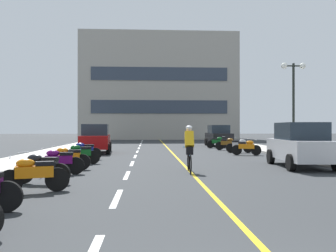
% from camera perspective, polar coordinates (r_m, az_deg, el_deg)
% --- Properties ---
extents(ground_plane, '(140.00, 140.00, 0.00)m').
position_cam_1_polar(ground_plane, '(23.53, 0.01, -4.16)').
color(ground_plane, '#2D3033').
extents(curb_left, '(2.40, 72.00, 0.12)m').
position_cam_1_polar(curb_left, '(27.14, -15.74, -3.50)').
color(curb_left, '#B7B2A8').
rests_on(curb_left, ground).
extents(curb_right, '(2.40, 72.00, 0.12)m').
position_cam_1_polar(curb_right, '(27.81, 14.67, -3.42)').
color(curb_right, '#B7B2A8').
rests_on(curb_right, ground).
extents(lane_dash_1, '(0.14, 2.20, 0.01)m').
position_cam_1_polar(lane_dash_1, '(8.62, -7.97, -11.03)').
color(lane_dash_1, silver).
rests_on(lane_dash_1, ground).
extents(lane_dash_2, '(0.14, 2.20, 0.01)m').
position_cam_1_polar(lane_dash_2, '(12.56, -6.41, -7.61)').
color(lane_dash_2, silver).
rests_on(lane_dash_2, ground).
extents(lane_dash_3, '(0.14, 2.20, 0.01)m').
position_cam_1_polar(lane_dash_3, '(16.53, -5.62, -5.83)').
color(lane_dash_3, silver).
rests_on(lane_dash_3, ground).
extents(lane_dash_4, '(0.14, 2.20, 0.01)m').
position_cam_1_polar(lane_dash_4, '(20.52, -5.13, -4.74)').
color(lane_dash_4, silver).
rests_on(lane_dash_4, ground).
extents(lane_dash_5, '(0.14, 2.20, 0.01)m').
position_cam_1_polar(lane_dash_5, '(24.50, -4.80, -4.00)').
color(lane_dash_5, silver).
rests_on(lane_dash_5, ground).
extents(lane_dash_6, '(0.14, 2.20, 0.01)m').
position_cam_1_polar(lane_dash_6, '(28.49, -4.56, -3.47)').
color(lane_dash_6, silver).
rests_on(lane_dash_6, ground).
extents(lane_dash_7, '(0.14, 2.20, 0.01)m').
position_cam_1_polar(lane_dash_7, '(32.49, -4.39, -3.07)').
color(lane_dash_7, silver).
rests_on(lane_dash_7, ground).
extents(lane_dash_8, '(0.14, 2.20, 0.01)m').
position_cam_1_polar(lane_dash_8, '(36.48, -4.25, -2.75)').
color(lane_dash_8, silver).
rests_on(lane_dash_8, ground).
extents(lane_dash_9, '(0.14, 2.20, 0.01)m').
position_cam_1_polar(lane_dash_9, '(40.48, -4.14, -2.50)').
color(lane_dash_9, silver).
rests_on(lane_dash_9, ground).
extents(lane_dash_10, '(0.14, 2.20, 0.01)m').
position_cam_1_polar(lane_dash_10, '(44.47, -4.05, -2.30)').
color(lane_dash_10, silver).
rests_on(lane_dash_10, ground).
extents(lane_dash_11, '(0.14, 2.20, 0.01)m').
position_cam_1_polar(lane_dash_11, '(48.47, -3.97, -2.13)').
color(lane_dash_11, silver).
rests_on(lane_dash_11, ground).
extents(centre_line_yellow, '(0.12, 66.00, 0.01)m').
position_cam_1_polar(centre_line_yellow, '(26.53, 0.20, -3.71)').
color(centre_line_yellow, gold).
rests_on(centre_line_yellow, ground).
extents(office_building, '(21.07, 9.98, 14.30)m').
position_cam_1_polar(office_building, '(52.68, -1.48, 5.81)').
color(office_building, '#9E998E').
rests_on(office_building, ground).
extents(street_lamp_mid, '(1.46, 0.36, 5.27)m').
position_cam_1_polar(street_lamp_mid, '(22.63, 18.96, 5.73)').
color(street_lamp_mid, black).
rests_on(street_lamp_mid, curb_right).
extents(parked_car_near, '(2.15, 4.31, 1.82)m').
position_cam_1_polar(parked_car_near, '(15.85, 19.97, -2.75)').
color(parked_car_near, black).
rests_on(parked_car_near, ground).
extents(parked_car_mid, '(2.16, 4.31, 1.82)m').
position_cam_1_polar(parked_car_mid, '(23.61, -11.23, -1.92)').
color(parked_car_mid, black).
rests_on(parked_car_mid, ground).
extents(parked_car_far, '(1.95, 4.21, 1.82)m').
position_cam_1_polar(parked_car_far, '(31.98, 7.88, -1.48)').
color(parked_car_far, black).
rests_on(parked_car_far, ground).
extents(motorcycle_2, '(1.64, 0.80, 0.92)m').
position_cam_1_polar(motorcycle_2, '(9.70, -20.20, -7.00)').
color(motorcycle_2, black).
rests_on(motorcycle_2, ground).
extents(motorcycle_3, '(1.69, 0.61, 0.92)m').
position_cam_1_polar(motorcycle_3, '(11.11, -19.16, -6.14)').
color(motorcycle_3, black).
rests_on(motorcycle_3, ground).
extents(motorcycle_4, '(1.70, 0.60, 0.92)m').
position_cam_1_polar(motorcycle_4, '(13.06, -16.67, -5.25)').
color(motorcycle_4, black).
rests_on(motorcycle_4, ground).
extents(motorcycle_5, '(1.70, 0.60, 0.92)m').
position_cam_1_polar(motorcycle_5, '(14.42, -15.39, -4.77)').
color(motorcycle_5, black).
rests_on(motorcycle_5, ground).
extents(motorcycle_6, '(1.68, 0.66, 0.92)m').
position_cam_1_polar(motorcycle_6, '(16.48, -13.54, -4.20)').
color(motorcycle_6, black).
rests_on(motorcycle_6, ground).
extents(motorcycle_7, '(1.70, 0.60, 0.92)m').
position_cam_1_polar(motorcycle_7, '(18.66, -12.94, -3.74)').
color(motorcycle_7, black).
rests_on(motorcycle_7, ground).
extents(motorcycle_8, '(1.68, 0.66, 0.92)m').
position_cam_1_polar(motorcycle_8, '(21.77, 12.14, -3.23)').
color(motorcycle_8, black).
rests_on(motorcycle_8, ground).
extents(motorcycle_9, '(1.70, 0.60, 0.92)m').
position_cam_1_polar(motorcycle_9, '(23.82, 11.07, -2.97)').
color(motorcycle_9, black).
rests_on(motorcycle_9, ground).
extents(motorcycle_10, '(1.65, 0.77, 0.92)m').
position_cam_1_polar(motorcycle_10, '(26.25, 9.26, -2.72)').
color(motorcycle_10, black).
rests_on(motorcycle_10, ground).
extents(motorcycle_11, '(1.70, 0.60, 0.92)m').
position_cam_1_polar(motorcycle_11, '(28.88, 7.67, -2.49)').
color(motorcycle_11, black).
rests_on(motorcycle_11, ground).
extents(cyclist_rider, '(0.42, 1.77, 1.71)m').
position_cam_1_polar(cyclist_rider, '(13.22, 3.34, -3.39)').
color(cyclist_rider, black).
rests_on(cyclist_rider, ground).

